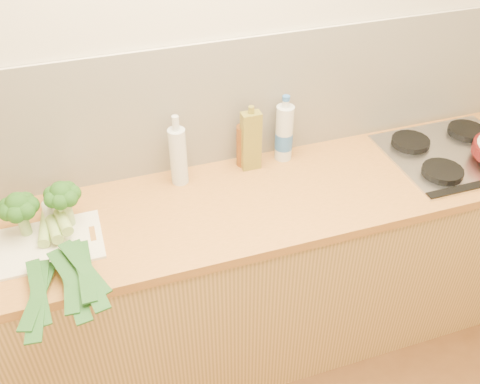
{
  "coord_description": "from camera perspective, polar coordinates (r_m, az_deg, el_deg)",
  "views": [
    {
      "loc": [
        -0.5,
        -0.37,
        2.22
      ],
      "look_at": [
        -0.01,
        1.1,
        1.02
      ],
      "focal_mm": 40.0,
      "sensor_mm": 36.0,
      "label": 1
    }
  ],
  "objects": [
    {
      "name": "chopping_board",
      "position": [
        2.03,
        -19.49,
        -5.21
      ],
      "size": [
        0.36,
        0.26,
        0.01
      ],
      "primitive_type": "cube",
      "rotation": [
        0.0,
        0.0,
        0.0
      ],
      "color": "white",
      "rests_on": "counter"
    },
    {
      "name": "oil_tin",
      "position": [
        2.22,
        1.16,
        5.52
      ],
      "size": [
        0.08,
        0.05,
        0.29
      ],
      "color": "olive",
      "rests_on": "counter"
    },
    {
      "name": "leek_front",
      "position": [
        2.01,
        -20.16,
        -4.83
      ],
      "size": [
        0.14,
        0.73,
        0.04
      ],
      "rotation": [
        0.0,
        0.0,
        -0.11
      ],
      "color": "white",
      "rests_on": "chopping_board"
    },
    {
      "name": "amber_bottle",
      "position": [
        2.26,
        0.42,
        5.06
      ],
      "size": [
        0.06,
        0.06,
        0.24
      ],
      "color": "brown",
      "rests_on": "counter"
    },
    {
      "name": "broccoli_right",
      "position": [
        2.01,
        -18.43,
        -0.43
      ],
      "size": [
        0.13,
        0.13,
        0.19
      ],
      "color": "#85A660",
      "rests_on": "chopping_board"
    },
    {
      "name": "glass_bottle",
      "position": [
        2.15,
        -6.61,
        3.91
      ],
      "size": [
        0.07,
        0.07,
        0.31
      ],
      "color": "silver",
      "rests_on": "counter"
    },
    {
      "name": "counter",
      "position": [
        2.42,
        -0.47,
        -9.24
      ],
      "size": [
        3.2,
        0.62,
        0.9
      ],
      "color": "tan",
      "rests_on": "ground"
    },
    {
      "name": "leek_mid",
      "position": [
        1.95,
        -18.71,
        -5.28
      ],
      "size": [
        0.14,
        0.62,
        0.04
      ],
      "rotation": [
        0.0,
        0.0,
        0.14
      ],
      "color": "white",
      "rests_on": "chopping_board"
    },
    {
      "name": "water_bottle",
      "position": [
        2.3,
        4.72,
        6.15
      ],
      "size": [
        0.08,
        0.08,
        0.28
      ],
      "color": "silver",
      "rests_on": "counter"
    },
    {
      "name": "gas_hob",
      "position": [
        2.54,
        21.98,
        3.91
      ],
      "size": [
        0.58,
        0.5,
        0.04
      ],
      "color": "silver",
      "rests_on": "counter"
    },
    {
      "name": "room_shell",
      "position": [
        2.19,
        -2.95,
        9.14
      ],
      "size": [
        3.5,
        3.5,
        3.5
      ],
      "color": "beige",
      "rests_on": "ground"
    },
    {
      "name": "broccoli_left",
      "position": [
        2.03,
        -22.54,
        -1.52
      ],
      "size": [
        0.14,
        0.14,
        0.18
      ],
      "color": "#85A660",
      "rests_on": "chopping_board"
    },
    {
      "name": "leek_back",
      "position": [
        1.94,
        -17.68,
        -4.51
      ],
      "size": [
        0.17,
        0.61,
        0.04
      ],
      "rotation": [
        0.0,
        0.0,
        0.19
      ],
      "color": "white",
      "rests_on": "chopping_board"
    }
  ]
}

